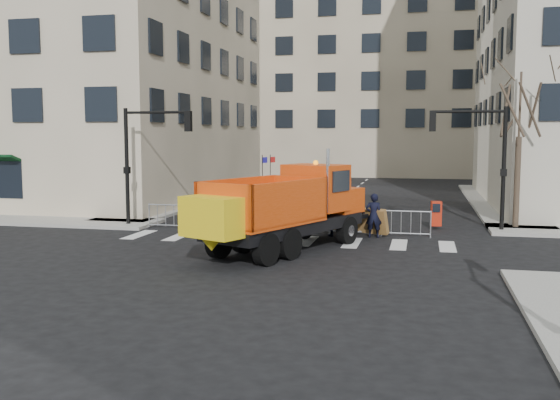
% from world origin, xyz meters
% --- Properties ---
extents(ground, '(120.00, 120.00, 0.00)m').
position_xyz_m(ground, '(0.00, 0.00, 0.00)').
color(ground, black).
rests_on(ground, ground).
extents(sidewalk_back, '(64.00, 5.00, 0.15)m').
position_xyz_m(sidewalk_back, '(0.00, 8.50, 0.07)').
color(sidewalk_back, gray).
rests_on(sidewalk_back, ground).
extents(building_left, '(24.00, 22.00, 26.00)m').
position_xyz_m(building_left, '(-20.00, 20.00, 13.00)').
color(building_left, tan).
rests_on(building_left, ground).
extents(building_far, '(30.00, 18.00, 24.00)m').
position_xyz_m(building_far, '(0.00, 52.00, 12.00)').
color(building_far, '#9E9079').
rests_on(building_far, ground).
extents(traffic_light_left, '(0.18, 0.18, 5.40)m').
position_xyz_m(traffic_light_left, '(-8.00, 7.50, 2.70)').
color(traffic_light_left, black).
rests_on(traffic_light_left, ground).
extents(traffic_light_right, '(0.18, 0.18, 5.40)m').
position_xyz_m(traffic_light_right, '(8.50, 9.50, 2.70)').
color(traffic_light_right, black).
rests_on(traffic_light_right, ground).
extents(crowd_barriers, '(12.60, 0.60, 1.10)m').
position_xyz_m(crowd_barriers, '(-0.75, 7.60, 0.55)').
color(crowd_barriers, '#9EA0A5').
rests_on(crowd_barriers, ground).
extents(street_tree, '(3.00, 3.00, 7.50)m').
position_xyz_m(street_tree, '(9.20, 10.50, 3.75)').
color(street_tree, '#382B21').
rests_on(street_tree, ground).
extents(plow_truck, '(6.19, 9.75, 3.70)m').
position_xyz_m(plow_truck, '(0.28, 3.13, 1.65)').
color(plow_truck, black).
rests_on(plow_truck, ground).
extents(cop_a, '(0.69, 0.47, 1.83)m').
position_xyz_m(cop_a, '(3.21, 7.00, 0.91)').
color(cop_a, black).
rests_on(cop_a, ground).
extents(cop_b, '(0.98, 0.77, 2.01)m').
position_xyz_m(cop_b, '(1.59, 7.00, 1.01)').
color(cop_b, black).
rests_on(cop_b, ground).
extents(cop_c, '(1.17, 0.98, 1.87)m').
position_xyz_m(cop_c, '(2.30, 7.00, 0.94)').
color(cop_c, black).
rests_on(cop_c, ground).
extents(worker, '(1.17, 0.70, 1.79)m').
position_xyz_m(worker, '(-3.96, 8.61, 1.04)').
color(worker, '#B7C116').
rests_on(worker, sidewalk_back).
extents(newspaper_box, '(0.50, 0.46, 1.10)m').
position_xyz_m(newspaper_box, '(5.76, 9.93, 0.70)').
color(newspaper_box, red).
rests_on(newspaper_box, sidewalk_back).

